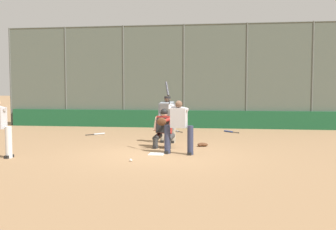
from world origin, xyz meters
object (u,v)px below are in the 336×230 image
(umpire_home, at_px, (167,118))
(spare_bat_by_padding, at_px, (98,134))
(spare_bat_near_backstop, at_px, (230,132))
(baseball_loose, at_px, (131,160))
(spare_bat_third_base_side, at_px, (176,131))
(batter_at_plate, at_px, (178,125))
(fielding_glove_on_dirt, at_px, (202,145))
(catcher_behind_plate, at_px, (164,128))

(umpire_home, bearing_deg, spare_bat_by_padding, -24.25)
(umpire_home, bearing_deg, spare_bat_near_backstop, -114.53)
(baseball_loose, bearing_deg, spare_bat_third_base_side, -92.69)
(spare_bat_near_backstop, height_order, spare_bat_third_base_side, same)
(batter_at_plate, bearing_deg, fielding_glove_on_dirt, -100.61)
(umpire_home, height_order, spare_bat_by_padding, umpire_home)
(spare_bat_third_base_side, xyz_separation_m, fielding_glove_on_dirt, (-1.34, 4.16, 0.03))
(batter_at_plate, relative_size, spare_bat_near_backstop, 2.90)
(umpire_home, xyz_separation_m, spare_bat_by_padding, (3.09, -1.88, -0.83))
(spare_bat_near_backstop, xyz_separation_m, spare_bat_by_padding, (5.26, 1.64, -0.00))
(catcher_behind_plate, height_order, fielding_glove_on_dirt, catcher_behind_plate)
(spare_bat_near_backstop, bearing_deg, catcher_behind_plate, 114.59)
(umpire_home, distance_m, spare_bat_near_backstop, 4.21)
(fielding_glove_on_dirt, relative_size, baseball_loose, 4.49)
(batter_at_plate, xyz_separation_m, spare_bat_by_padding, (3.73, -4.11, -0.80))
(umpire_home, relative_size, spare_bat_by_padding, 2.37)
(spare_bat_near_backstop, relative_size, spare_bat_by_padding, 1.05)
(spare_bat_by_padding, height_order, fielding_glove_on_dirt, fielding_glove_on_dirt)
(spare_bat_by_padding, bearing_deg, fielding_glove_on_dirt, -79.29)
(spare_bat_third_base_side, bearing_deg, fielding_glove_on_dirt, 165.52)
(spare_bat_third_base_side, bearing_deg, catcher_behind_plate, 149.52)
(spare_bat_third_base_side, bearing_deg, batter_at_plate, 155.09)
(spare_bat_third_base_side, bearing_deg, baseball_loose, 144.97)
(baseball_loose, bearing_deg, spare_bat_near_backstop, -110.18)
(batter_at_plate, bearing_deg, spare_bat_by_padding, -37.26)
(batter_at_plate, xyz_separation_m, baseball_loose, (1.07, 1.32, -0.79))
(baseball_loose, bearing_deg, batter_at_plate, -129.04)
(spare_bat_by_padding, xyz_separation_m, baseball_loose, (-2.65, 5.44, 0.00))
(spare_bat_near_backstop, bearing_deg, batter_at_plate, 124.11)
(catcher_behind_plate, distance_m, spare_bat_near_backstop, 5.17)
(spare_bat_near_backstop, bearing_deg, fielding_glove_on_dirt, 126.51)
(batter_at_plate, height_order, umpire_home, batter_at_plate)
(umpire_home, distance_m, spare_bat_by_padding, 3.71)
(spare_bat_near_backstop, distance_m, fielding_glove_on_dirt, 4.32)
(umpire_home, height_order, spare_bat_third_base_side, umpire_home)
(spare_bat_by_padding, bearing_deg, umpire_home, -79.81)
(spare_bat_third_base_side, distance_m, baseball_loose, 7.03)
(umpire_home, height_order, baseball_loose, umpire_home)
(spare_bat_by_padding, xyz_separation_m, fielding_glove_on_dirt, (-4.32, 2.57, 0.03))
(spare_bat_by_padding, distance_m, spare_bat_third_base_side, 3.38)
(baseball_loose, bearing_deg, umpire_home, -97.06)
(batter_at_plate, distance_m, umpire_home, 2.32)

